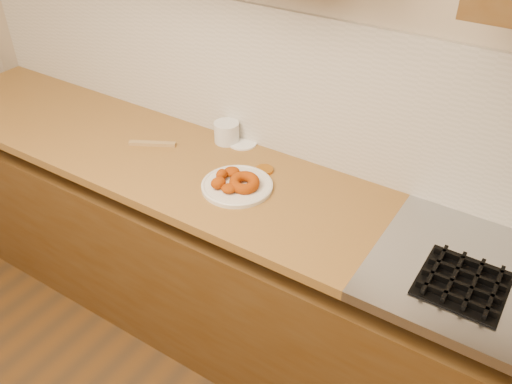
% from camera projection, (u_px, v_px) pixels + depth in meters
% --- Properties ---
extents(wall_back, '(4.00, 0.02, 2.70)m').
position_uv_depth(wall_back, '(303.00, 52.00, 2.03)').
color(wall_back, tan).
rests_on(wall_back, ground).
extents(base_cabinet, '(3.60, 0.60, 0.77)m').
position_uv_depth(base_cabinet, '(258.00, 285.00, 2.38)').
color(base_cabinet, '#4D351A').
rests_on(base_cabinet, floor).
extents(butcher_block, '(2.30, 0.62, 0.04)m').
position_uv_depth(butcher_block, '(134.00, 148.00, 2.38)').
color(butcher_block, olive).
rests_on(butcher_block, base_cabinet).
extents(backsplash, '(3.60, 0.02, 0.60)m').
position_uv_depth(backsplash, '(300.00, 90.00, 2.11)').
color(backsplash, '#BCB6A8').
rests_on(backsplash, wall_back).
extents(donut_plate, '(0.28, 0.28, 0.02)m').
position_uv_depth(donut_plate, '(237.00, 186.00, 2.09)').
color(donut_plate, beige).
rests_on(donut_plate, butcher_block).
extents(ring_donut, '(0.17, 0.17, 0.05)m').
position_uv_depth(ring_donut, '(244.00, 182.00, 2.06)').
color(ring_donut, '#9A3D04').
rests_on(ring_donut, donut_plate).
extents(fried_dough_chunks, '(0.14, 0.18, 0.05)m').
position_uv_depth(fried_dough_chunks, '(225.00, 179.00, 2.08)').
color(fried_dough_chunks, '#9A3D04').
rests_on(fried_dough_chunks, donut_plate).
extents(plastic_tub, '(0.14, 0.14, 0.09)m').
position_uv_depth(plastic_tub, '(227.00, 132.00, 2.36)').
color(plastic_tub, silver).
rests_on(plastic_tub, butcher_block).
extents(tub_lid, '(0.16, 0.16, 0.01)m').
position_uv_depth(tub_lid, '(243.00, 143.00, 2.36)').
color(tub_lid, white).
rests_on(tub_lid, butcher_block).
extents(brass_jar_lid, '(0.10, 0.10, 0.01)m').
position_uv_depth(brass_jar_lid, '(264.00, 170.00, 2.18)').
color(brass_jar_lid, '#BB711C').
rests_on(brass_jar_lid, butcher_block).
extents(wooden_utensil, '(0.19, 0.12, 0.02)m').
position_uv_depth(wooden_utensil, '(152.00, 144.00, 2.35)').
color(wooden_utensil, olive).
rests_on(wooden_utensil, butcher_block).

